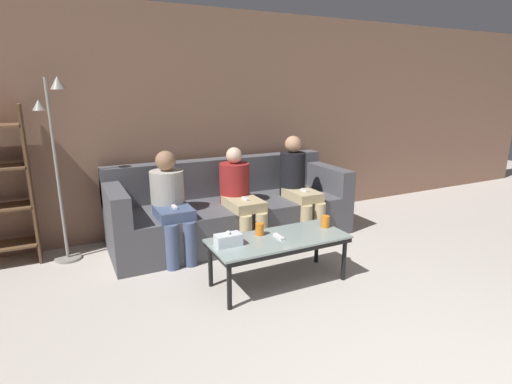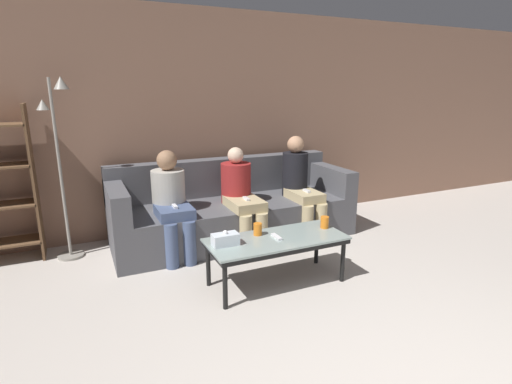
% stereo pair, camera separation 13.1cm
% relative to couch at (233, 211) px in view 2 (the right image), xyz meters
% --- Properties ---
extents(wall_back, '(12.00, 0.06, 2.60)m').
position_rel_couch_xyz_m(wall_back, '(0.00, 0.55, 0.98)').
color(wall_back, '#8C6651').
rests_on(wall_back, ground_plane).
extents(couch, '(2.73, 0.96, 0.89)m').
position_rel_couch_xyz_m(couch, '(0.00, 0.00, 0.00)').
color(couch, '#515156').
rests_on(couch, ground_plane).
extents(coffee_table, '(1.23, 0.53, 0.43)m').
position_rel_couch_xyz_m(coffee_table, '(-0.07, -1.24, 0.07)').
color(coffee_table, '#8C9E99').
rests_on(coffee_table, ground_plane).
extents(cup_near_left, '(0.08, 0.08, 0.11)m').
position_rel_couch_xyz_m(cup_near_left, '(0.46, -1.20, 0.17)').
color(cup_near_left, orange).
rests_on(cup_near_left, coffee_table).
extents(cup_near_right, '(0.08, 0.08, 0.11)m').
position_rel_couch_xyz_m(cup_near_right, '(-0.19, -1.10, 0.17)').
color(cup_near_right, orange).
rests_on(cup_near_right, coffee_table).
extents(tissue_box, '(0.22, 0.12, 0.13)m').
position_rel_couch_xyz_m(tissue_box, '(-0.54, -1.21, 0.16)').
color(tissue_box, silver).
rests_on(tissue_box, coffee_table).
extents(game_remote, '(0.04, 0.15, 0.02)m').
position_rel_couch_xyz_m(game_remote, '(-0.07, -1.24, 0.12)').
color(game_remote, white).
rests_on(game_remote, coffee_table).
extents(standing_lamp, '(0.31, 0.26, 1.81)m').
position_rel_couch_xyz_m(standing_lamp, '(-1.74, 0.18, 0.79)').
color(standing_lamp, gray).
rests_on(standing_lamp, ground_plane).
extents(seated_person_left_end, '(0.34, 0.66, 1.09)m').
position_rel_couch_xyz_m(seated_person_left_end, '(-0.76, -0.22, 0.28)').
color(seated_person_left_end, '#47567A').
rests_on(seated_person_left_end, ground_plane).
extents(seated_person_mid_left, '(0.33, 0.72, 1.08)m').
position_rel_couch_xyz_m(seated_person_mid_left, '(0.00, -0.24, 0.26)').
color(seated_person_mid_left, tan).
rests_on(seated_person_mid_left, ground_plane).
extents(seated_person_mid_right, '(0.31, 0.67, 1.16)m').
position_rel_couch_xyz_m(seated_person_mid_right, '(0.76, -0.23, 0.30)').
color(seated_person_mid_right, tan).
rests_on(seated_person_mid_right, ground_plane).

